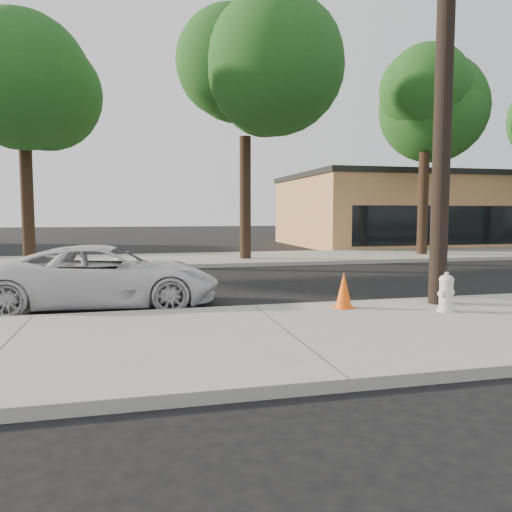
% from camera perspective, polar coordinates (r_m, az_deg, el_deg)
% --- Properties ---
extents(ground, '(120.00, 120.00, 0.00)m').
position_cam_1_polar(ground, '(11.78, -2.56, -4.57)').
color(ground, black).
rests_on(ground, ground).
extents(near_sidewalk, '(90.00, 4.40, 0.15)m').
position_cam_1_polar(near_sidewalk, '(7.67, 3.71, -9.21)').
color(near_sidewalk, gray).
rests_on(near_sidewalk, ground).
extents(far_sidewalk, '(90.00, 5.00, 0.15)m').
position_cam_1_polar(far_sidewalk, '(20.11, -7.22, -0.41)').
color(far_sidewalk, gray).
rests_on(far_sidewalk, ground).
extents(curb_near, '(90.00, 0.12, 0.16)m').
position_cam_1_polar(curb_near, '(9.74, -0.17, -6.14)').
color(curb_near, '#9E9B93').
rests_on(curb_near, ground).
extents(building_main, '(18.00, 10.00, 4.00)m').
position_cam_1_polar(building_main, '(32.91, 20.07, 4.77)').
color(building_main, '#B9784D').
rests_on(building_main, ground).
extents(utility_pole, '(1.40, 0.34, 9.00)m').
position_cam_1_polar(utility_pole, '(10.82, 20.72, 19.36)').
color(utility_pole, black).
rests_on(utility_pole, near_sidewalk).
extents(tree_b, '(4.34, 4.20, 8.45)m').
position_cam_1_polar(tree_b, '(20.22, -24.61, 16.52)').
color(tree_b, black).
rests_on(tree_b, far_sidewalk).
extents(tree_c, '(4.96, 4.80, 9.55)m').
position_cam_1_polar(tree_c, '(20.16, -0.52, 19.22)').
color(tree_c, black).
rests_on(tree_c, far_sidewalk).
extents(tree_d, '(4.50, 4.35, 8.75)m').
position_cam_1_polar(tree_d, '(23.41, 19.44, 15.57)').
color(tree_d, black).
rests_on(tree_d, far_sidewalk).
extents(police_cruiser, '(4.79, 2.50, 1.29)m').
position_cam_1_polar(police_cruiser, '(10.76, -16.77, -2.23)').
color(police_cruiser, silver).
rests_on(police_cruiser, ground).
extents(fire_hydrant, '(0.37, 0.33, 0.68)m').
position_cam_1_polar(fire_hydrant, '(9.78, 20.90, -4.04)').
color(fire_hydrant, silver).
rests_on(fire_hydrant, near_sidewalk).
extents(traffic_cone, '(0.43, 0.43, 0.69)m').
position_cam_1_polar(traffic_cone, '(9.63, 9.99, -3.88)').
color(traffic_cone, '#FD580D').
rests_on(traffic_cone, near_sidewalk).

